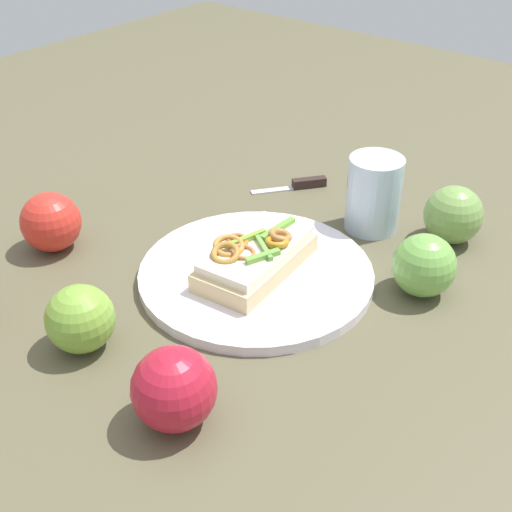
{
  "coord_description": "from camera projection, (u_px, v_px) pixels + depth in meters",
  "views": [
    {
      "loc": [
        -0.53,
        -0.43,
        0.48
      ],
      "look_at": [
        0.0,
        0.0,
        0.03
      ],
      "focal_mm": 47.99,
      "sensor_mm": 36.0,
      "label": 1
    }
  ],
  "objects": [
    {
      "name": "apple_5",
      "position": [
        174.0,
        389.0,
        0.62
      ],
      "size": [
        0.11,
        0.11,
        0.08
      ],
      "primitive_type": "sphere",
      "rotation": [
        0.0,
        0.0,
        3.81
      ],
      "color": "#B71B2F",
      "rests_on": "ground_plane"
    },
    {
      "name": "apple_0",
      "position": [
        80.0,
        319.0,
        0.71
      ],
      "size": [
        0.1,
        0.1,
        0.07
      ],
      "primitive_type": "sphere",
      "rotation": [
        0.0,
        0.0,
        0.92
      ],
      "color": "#7AAB3A",
      "rests_on": "ground_plane"
    },
    {
      "name": "knife",
      "position": [
        300.0,
        184.0,
        1.02
      ],
      "size": [
        0.1,
        0.08,
        0.01
      ],
      "rotation": [
        0.0,
        0.0,
        2.49
      ],
      "color": "silver",
      "rests_on": "ground_plane"
    },
    {
      "name": "drinking_glass",
      "position": [
        374.0,
        194.0,
        0.9
      ],
      "size": [
        0.07,
        0.07,
        0.1
      ],
      "primitive_type": "cylinder",
      "color": "silver",
      "rests_on": "ground_plane"
    },
    {
      "name": "apple_2",
      "position": [
        51.0,
        222.0,
        0.87
      ],
      "size": [
        0.08,
        0.08,
        0.08
      ],
      "primitive_type": "sphere",
      "rotation": [
        0.0,
        0.0,
        0.04
      ],
      "color": "red",
      "rests_on": "ground_plane"
    },
    {
      "name": "apple_1",
      "position": [
        424.0,
        265.0,
        0.79
      ],
      "size": [
        0.1,
        0.1,
        0.07
      ],
      "primitive_type": "sphere",
      "rotation": [
        0.0,
        0.0,
        2.15
      ],
      "color": "#73B24C",
      "rests_on": "ground_plane"
    },
    {
      "name": "ground_plane",
      "position": [
        256.0,
        279.0,
        0.83
      ],
      "size": [
        2.0,
        2.0,
        0.0
      ],
      "primitive_type": "plane",
      "color": "brown",
      "rests_on": "ground"
    },
    {
      "name": "apple_4",
      "position": [
        453.0,
        215.0,
        0.88
      ],
      "size": [
        0.09,
        0.09,
        0.08
      ],
      "primitive_type": "sphere",
      "rotation": [
        0.0,
        0.0,
        3.29
      ],
      "color": "#78A24E",
      "rests_on": "ground_plane"
    },
    {
      "name": "plate",
      "position": [
        256.0,
        274.0,
        0.83
      ],
      "size": [
        0.28,
        0.28,
        0.01
      ],
      "primitive_type": "cylinder",
      "color": "white",
      "rests_on": "ground_plane"
    },
    {
      "name": "sandwich",
      "position": [
        255.0,
        257.0,
        0.81
      ],
      "size": [
        0.17,
        0.1,
        0.05
      ],
      "rotation": [
        0.0,
        0.0,
        0.11
      ],
      "color": "beige",
      "rests_on": "plate"
    }
  ]
}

